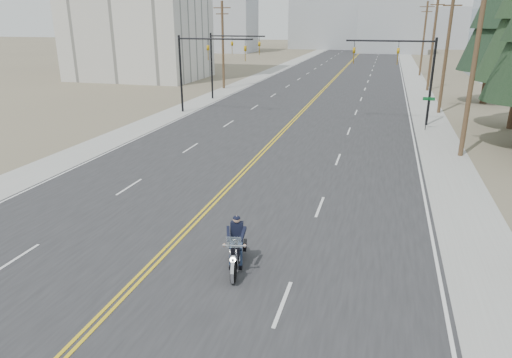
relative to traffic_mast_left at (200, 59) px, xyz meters
The scene contains 19 objects.
road 39.36m from the traffic_mast_left, 76.71° to the left, with size 20.00×200.00×0.01m, color #303033.
sidewalk_left 38.40m from the traffic_mast_left, 93.80° to the left, with size 3.00×200.00×0.01m, color #A5A5A0.
sidewalk_right 43.45m from the traffic_mast_left, 61.68° to the left, with size 3.00×200.00×0.01m, color #A5A5A0.
traffic_mast_left is the anchor object (origin of this frame).
traffic_mast_right 17.95m from the traffic_mast_left, ahead, with size 7.10×0.26×7.00m.
traffic_mast_far 8.01m from the traffic_mast_left, 92.40° to the left, with size 6.10×0.26×7.00m.
street_sign 20.12m from the traffic_mast_left, ahead, with size 0.90×0.06×2.62m.
utility_pole_b 23.31m from the traffic_mast_left, 22.74° to the right, with size 2.20×0.30×11.50m.
utility_pole_c 22.31m from the traffic_mast_left, 15.61° to the left, with size 2.20×0.30×11.00m.
utility_pole_d 30.06m from the traffic_mast_left, 44.36° to the left, with size 2.20×0.30×11.50m.
utility_pole_e 43.66m from the traffic_mast_left, 60.53° to the left, with size 2.20×0.30×11.00m.
utility_pole_left 16.39m from the traffic_mast_left, 102.42° to the left, with size 2.20×0.30×10.50m.
haze_bldg_a 87.20m from the traffic_mast_left, 107.41° to the left, with size 14.00×12.00×22.00m, color #B7BCC6.
haze_bldg_b 94.56m from the traffic_mast_left, 79.66° to the left, with size 18.00×14.00×14.00m, color #ADB2B7.
haze_bldg_d 108.34m from the traffic_mast_left, 91.60° to the left, with size 20.00×15.00×26.00m, color #ADB2B7.
haze_bldg_e 122.80m from the traffic_mast_left, 73.94° to the left, with size 14.00×14.00×12.00m, color #B7BCC6.
haze_bldg_f 106.28m from the traffic_mast_left, 112.71° to the left, with size 12.00×12.00×16.00m, color #ADB2B7.
motorcyclist 29.20m from the traffic_mast_left, 65.63° to the right, with size 1.03×2.41×1.88m, color black, non-canonical shape.
conifer_far 29.87m from the traffic_mast_left, 26.00° to the left, with size 6.29×6.29×16.86m.
Camera 1 is at (7.45, -7.76, 8.27)m, focal length 32.00 mm.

